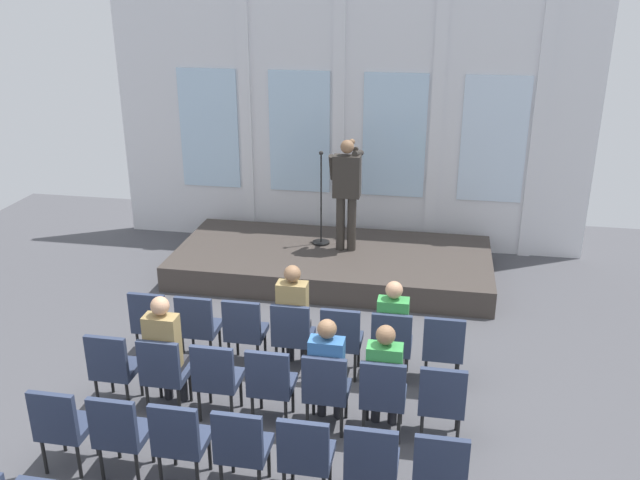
{
  "coord_description": "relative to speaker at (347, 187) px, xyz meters",
  "views": [
    {
      "loc": [
        1.6,
        -5.76,
        4.49
      ],
      "look_at": [
        0.06,
        2.7,
        1.14
      ],
      "focal_mm": 38.07,
      "sensor_mm": 36.0,
      "label": 1
    }
  ],
  "objects": [
    {
      "name": "ground_plane",
      "position": [
        -0.19,
        -4.27,
        -1.44
      ],
      "size": [
        14.51,
        14.51,
        0.0
      ],
      "primitive_type": "plane",
      "color": "#4C4C51"
    },
    {
      "name": "rear_partition",
      "position": [
        -0.15,
        1.3,
        0.8
      ],
      "size": [
        8.13,
        0.14,
        4.52
      ],
      "color": "silver",
      "rests_on": "ground"
    },
    {
      "name": "stage_platform",
      "position": [
        -0.19,
        -0.13,
        -1.24
      ],
      "size": [
        4.99,
        2.28,
        0.4
      ],
      "primitive_type": "cube",
      "color": "#3F3833",
      "rests_on": "ground"
    },
    {
      "name": "speaker",
      "position": [
        0.0,
        0.0,
        0.0
      ],
      "size": [
        0.51,
        0.69,
        1.79
      ],
      "color": "#332D28",
      "rests_on": "stage_platform"
    },
    {
      "name": "mic_stand",
      "position": [
        -0.43,
        0.17,
        -0.71
      ],
      "size": [
        0.28,
        0.28,
        1.55
      ],
      "color": "black",
      "rests_on": "stage_platform"
    },
    {
      "name": "chair_r0_c0",
      "position": [
        -1.97,
        -3.08,
        -0.91
      ],
      "size": [
        0.46,
        0.44,
        0.94
      ],
      "color": "black",
      "rests_on": "ground"
    },
    {
      "name": "chair_r0_c1",
      "position": [
        -1.37,
        -3.08,
        -0.91
      ],
      "size": [
        0.46,
        0.44,
        0.94
      ],
      "color": "black",
      "rests_on": "ground"
    },
    {
      "name": "chair_r0_c2",
      "position": [
        -0.78,
        -3.08,
        -0.91
      ],
      "size": [
        0.46,
        0.44,
        0.94
      ],
      "color": "black",
      "rests_on": "ground"
    },
    {
      "name": "chair_r0_c3",
      "position": [
        -0.19,
        -3.08,
        -0.91
      ],
      "size": [
        0.46,
        0.44,
        0.94
      ],
      "color": "black",
      "rests_on": "ground"
    },
    {
      "name": "audience_r0_c3",
      "position": [
        -0.19,
        -3.0,
        -0.68
      ],
      "size": [
        0.36,
        0.39,
        1.38
      ],
      "color": "#2D2D33",
      "rests_on": "ground"
    },
    {
      "name": "chair_r0_c4",
      "position": [
        0.4,
        -3.08,
        -0.91
      ],
      "size": [
        0.46,
        0.44,
        0.94
      ],
      "color": "black",
      "rests_on": "ground"
    },
    {
      "name": "chair_r0_c5",
      "position": [
        0.99,
        -3.08,
        -0.91
      ],
      "size": [
        0.46,
        0.44,
        0.94
      ],
      "color": "black",
      "rests_on": "ground"
    },
    {
      "name": "audience_r0_c5",
      "position": [
        0.99,
        -3.0,
        -0.73
      ],
      "size": [
        0.36,
        0.39,
        1.28
      ],
      "color": "#2D2D33",
      "rests_on": "ground"
    },
    {
      "name": "chair_r0_c6",
      "position": [
        1.58,
        -3.08,
        -0.91
      ],
      "size": [
        0.46,
        0.44,
        0.94
      ],
      "color": "black",
      "rests_on": "ground"
    },
    {
      "name": "chair_r1_c0",
      "position": [
        -1.97,
        -4.14,
        -0.91
      ],
      "size": [
        0.46,
        0.44,
        0.94
      ],
      "color": "black",
      "rests_on": "ground"
    },
    {
      "name": "chair_r1_c1",
      "position": [
        -1.37,
        -4.14,
        -0.91
      ],
      "size": [
        0.46,
        0.44,
        0.94
      ],
      "color": "black",
      "rests_on": "ground"
    },
    {
      "name": "audience_r1_c1",
      "position": [
        -1.37,
        -4.06,
        -0.68
      ],
      "size": [
        0.36,
        0.39,
        1.38
      ],
      "color": "#2D2D33",
      "rests_on": "ground"
    },
    {
      "name": "chair_r1_c2",
      "position": [
        -0.78,
        -4.14,
        -0.91
      ],
      "size": [
        0.46,
        0.44,
        0.94
      ],
      "color": "black",
      "rests_on": "ground"
    },
    {
      "name": "chair_r1_c3",
      "position": [
        -0.19,
        -4.14,
        -0.91
      ],
      "size": [
        0.46,
        0.44,
        0.94
      ],
      "color": "black",
      "rests_on": "ground"
    },
    {
      "name": "chair_r1_c4",
      "position": [
        0.4,
        -4.14,
        -0.91
      ],
      "size": [
        0.46,
        0.44,
        0.94
      ],
      "color": "black",
      "rests_on": "ground"
    },
    {
      "name": "audience_r1_c4",
      "position": [
        0.4,
        -4.05,
        -0.72
      ],
      "size": [
        0.36,
        0.39,
        1.29
      ],
      "color": "#2D2D33",
      "rests_on": "ground"
    },
    {
      "name": "chair_r1_c5",
      "position": [
        0.99,
        -4.14,
        -0.91
      ],
      "size": [
        0.46,
        0.44,
        0.94
      ],
      "color": "black",
      "rests_on": "ground"
    },
    {
      "name": "audience_r1_c5",
      "position": [
        0.99,
        -4.05,
        -0.73
      ],
      "size": [
        0.36,
        0.39,
        1.28
      ],
      "color": "#2D2D33",
      "rests_on": "ground"
    },
    {
      "name": "chair_r1_c6",
      "position": [
        1.58,
        -4.14,
        -0.91
      ],
      "size": [
        0.46,
        0.44,
        0.94
      ],
      "color": "black",
      "rests_on": "ground"
    },
    {
      "name": "chair_r2_c0",
      "position": [
        -1.97,
        -5.2,
        -0.91
      ],
      "size": [
        0.46,
        0.44,
        0.94
      ],
      "color": "black",
      "rests_on": "ground"
    },
    {
      "name": "chair_r2_c1",
      "position": [
        -1.37,
        -5.2,
        -0.91
      ],
      "size": [
        0.46,
        0.44,
        0.94
      ],
      "color": "black",
      "rests_on": "ground"
    },
    {
      "name": "chair_r2_c2",
      "position": [
        -0.78,
        -5.2,
        -0.91
      ],
      "size": [
        0.46,
        0.44,
        0.94
      ],
      "color": "black",
      "rests_on": "ground"
    },
    {
      "name": "chair_r2_c3",
      "position": [
        -0.19,
        -5.2,
        -0.91
      ],
      "size": [
        0.46,
        0.44,
        0.94
      ],
      "color": "black",
      "rests_on": "ground"
    },
    {
      "name": "chair_r2_c4",
      "position": [
        0.4,
        -5.2,
        -0.91
      ],
      "size": [
        0.46,
        0.44,
        0.94
      ],
      "color": "black",
      "rests_on": "ground"
    },
    {
      "name": "chair_r2_c5",
      "position": [
        0.99,
        -5.2,
        -0.91
      ],
      "size": [
        0.46,
        0.44,
        0.94
      ],
      "color": "black",
      "rests_on": "ground"
    },
    {
      "name": "chair_r2_c6",
      "position": [
        1.58,
        -5.2,
        -0.91
      ],
      "size": [
        0.46,
        0.44,
        0.94
      ],
      "color": "black",
      "rests_on": "ground"
    }
  ]
}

